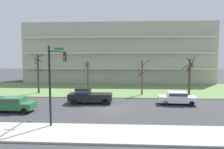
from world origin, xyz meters
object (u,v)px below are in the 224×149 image
at_px(sedan_green_near_left, 13,104).
at_px(sedan_white_center_left, 177,97).
at_px(tree_left, 87,75).
at_px(tree_far_left, 38,72).
at_px(traffic_signal_mast, 56,71).
at_px(tree_center, 142,76).
at_px(tree_right, 189,75).
at_px(pickup_black_center_right, 89,95).

relative_size(sedan_green_near_left, sedan_white_center_left, 0.98).
xyz_separation_m(tree_left, sedan_white_center_left, (12.24, -6.65, -2.06)).
distance_m(tree_far_left, sedan_white_center_left, 21.36).
bearing_deg(traffic_signal_mast, sedan_green_near_left, 151.81).
distance_m(tree_center, tree_right, 7.06).
bearing_deg(pickup_black_center_right, tree_far_left, -37.15).
distance_m(tree_far_left, pickup_black_center_right, 11.61).
bearing_deg(pickup_black_center_right, traffic_signal_mast, 76.78).
bearing_deg(pickup_black_center_right, sedan_white_center_left, 178.94).
bearing_deg(pickup_black_center_right, tree_center, -140.35).
relative_size(sedan_white_center_left, traffic_signal_mast, 0.67).
xyz_separation_m(tree_far_left, sedan_white_center_left, (20.12, -6.68, -2.55)).
distance_m(tree_center, pickup_black_center_right, 9.67).
distance_m(tree_left, traffic_signal_mast, 14.29).
height_order(tree_left, pickup_black_center_right, tree_left).
relative_size(tree_center, sedan_green_near_left, 1.24).
bearing_deg(tree_far_left, tree_center, -1.74).
relative_size(tree_left, pickup_black_center_right, 1.03).
bearing_deg(traffic_signal_mast, sedan_white_center_left, 30.97).
bearing_deg(tree_right, tree_far_left, 178.82).
bearing_deg(tree_left, pickup_black_center_right, -78.98).
height_order(tree_right, traffic_signal_mast, traffic_signal_mast).
bearing_deg(sedan_green_near_left, tree_far_left, 100.24).
height_order(tree_far_left, traffic_signal_mast, traffic_signal_mast).
bearing_deg(tree_far_left, sedan_green_near_left, -80.41).
height_order(tree_center, sedan_green_near_left, tree_center).
height_order(tree_far_left, tree_center, tree_far_left).
height_order(tree_center, tree_right, tree_right).
xyz_separation_m(pickup_black_center_right, traffic_signal_mast, (-1.62, -7.53, 3.54)).
bearing_deg(tree_right, sedan_green_near_left, -153.58).
xyz_separation_m(tree_far_left, tree_center, (16.36, -0.50, -0.52)).
distance_m(sedan_green_near_left, sedan_white_center_left, 18.78).
height_order(sedan_white_center_left, pickup_black_center_right, pickup_black_center_right).
bearing_deg(tree_right, sedan_white_center_left, -118.03).
relative_size(tree_left, sedan_white_center_left, 1.25).
relative_size(tree_far_left, tree_left, 1.15).
xyz_separation_m(tree_right, sedan_green_near_left, (-21.53, -10.70, -2.32)).
relative_size(tree_right, traffic_signal_mast, 0.87).
bearing_deg(tree_far_left, traffic_signal_mast, -62.00).
bearing_deg(sedan_green_near_left, tree_left, 62.39).
bearing_deg(tree_far_left, tree_right, -1.18).
bearing_deg(traffic_signal_mast, tree_center, 57.31).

